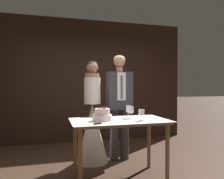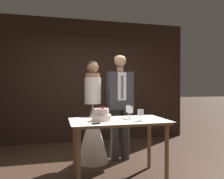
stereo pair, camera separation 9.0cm
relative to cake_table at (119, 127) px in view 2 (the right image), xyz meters
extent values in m
plane|color=#422D21|center=(-0.10, 0.04, -0.72)|extent=(40.00, 40.00, 0.00)
cube|color=black|center=(-0.10, 2.26, 0.70)|extent=(4.77, 0.12, 2.84)
cylinder|color=#8E6B4C|center=(-0.58, -0.29, -0.33)|extent=(0.06, 0.06, 0.78)
cylinder|color=#8E6B4C|center=(0.58, -0.29, -0.33)|extent=(0.06, 0.06, 0.78)
cylinder|color=#8E6B4C|center=(-0.58, 0.29, -0.33)|extent=(0.06, 0.06, 0.78)
cylinder|color=#8E6B4C|center=(0.58, 0.29, -0.33)|extent=(0.06, 0.06, 0.78)
cube|color=#8E6B4C|center=(0.00, 0.00, 0.08)|extent=(1.28, 0.69, 0.03)
cube|color=white|center=(0.00, 0.00, 0.10)|extent=(1.34, 0.75, 0.01)
cylinder|color=beige|center=(-0.25, -0.01, 0.15)|extent=(0.26, 0.26, 0.08)
cylinder|color=beige|center=(-0.25, -0.01, 0.23)|extent=(0.20, 0.20, 0.08)
sphere|color=maroon|center=(-0.21, 0.00, 0.28)|extent=(0.02, 0.02, 0.02)
sphere|color=maroon|center=(-0.23, 0.04, 0.28)|extent=(0.02, 0.02, 0.02)
sphere|color=maroon|center=(-0.26, 0.03, 0.28)|extent=(0.02, 0.02, 0.02)
sphere|color=maroon|center=(-0.26, 0.00, 0.28)|extent=(0.02, 0.02, 0.02)
sphere|color=maroon|center=(-0.29, -0.02, 0.28)|extent=(0.02, 0.02, 0.02)
sphere|color=maroon|center=(-0.25, -0.06, 0.28)|extent=(0.02, 0.02, 0.02)
sphere|color=maroon|center=(-0.22, -0.05, 0.28)|extent=(0.02, 0.02, 0.02)
cube|color=silver|center=(-0.18, -0.25, 0.11)|extent=(0.28, 0.07, 0.00)
cylinder|color=black|center=(-0.37, -0.28, 0.12)|extent=(0.10, 0.04, 0.02)
cylinder|color=silver|center=(0.20, 0.19, 0.11)|extent=(0.07, 0.07, 0.00)
cylinder|color=silver|center=(0.20, 0.19, 0.15)|extent=(0.01, 0.01, 0.08)
cylinder|color=silver|center=(0.20, 0.19, 0.24)|extent=(0.07, 0.07, 0.10)
cylinder|color=silver|center=(0.19, 0.06, 0.11)|extent=(0.07, 0.07, 0.00)
cylinder|color=silver|center=(0.19, 0.06, 0.15)|extent=(0.01, 0.01, 0.08)
cylinder|color=silver|center=(0.19, 0.06, 0.24)|extent=(0.08, 0.08, 0.09)
cylinder|color=maroon|center=(0.19, 0.06, 0.20)|extent=(0.06, 0.06, 0.02)
cylinder|color=silver|center=(0.26, -0.15, 0.11)|extent=(0.08, 0.08, 0.00)
cylinder|color=silver|center=(0.26, -0.15, 0.15)|extent=(0.01, 0.01, 0.07)
cylinder|color=silver|center=(0.26, -0.15, 0.22)|extent=(0.08, 0.08, 0.08)
cone|color=white|center=(-0.24, 0.77, -0.22)|extent=(0.54, 0.54, 0.99)
cylinder|color=white|center=(-0.24, 0.77, 0.50)|extent=(0.28, 0.28, 0.44)
cylinder|color=#A37556|center=(-0.24, 0.77, 0.76)|extent=(0.24, 0.24, 0.07)
sphere|color=#A37556|center=(-0.24, 0.77, 0.89)|extent=(0.20, 0.20, 0.20)
ellipsoid|color=black|center=(-0.24, 0.79, 0.92)|extent=(0.20, 0.20, 0.15)
cylinder|color=#38383D|center=(0.15, 0.77, -0.28)|extent=(0.15, 0.15, 0.88)
cylinder|color=#38383D|center=(0.34, 0.77, -0.28)|extent=(0.15, 0.15, 0.88)
cube|color=#38383D|center=(0.24, 0.77, 0.49)|extent=(0.43, 0.24, 0.66)
cube|color=white|center=(0.24, 0.65, 0.57)|extent=(0.15, 0.01, 0.47)
cube|color=slate|center=(0.24, 0.64, 0.56)|extent=(0.04, 0.01, 0.40)
cylinder|color=tan|center=(0.24, 0.77, 0.86)|extent=(0.11, 0.11, 0.09)
sphere|color=tan|center=(0.24, 0.77, 1.01)|extent=(0.21, 0.21, 0.21)
ellipsoid|color=#D6B770|center=(0.24, 0.78, 1.05)|extent=(0.21, 0.21, 0.13)
camera|label=1|loc=(-0.90, -2.88, 0.57)|focal=35.00mm
camera|label=2|loc=(-0.81, -2.90, 0.57)|focal=35.00mm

